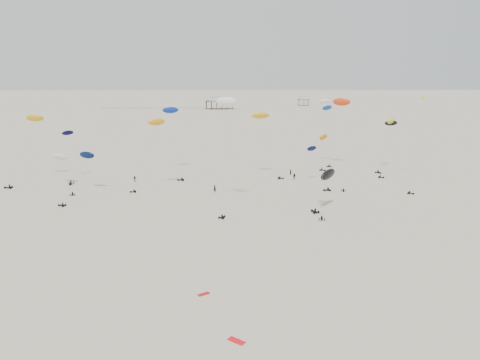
{
  "coord_description": "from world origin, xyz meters",
  "views": [
    {
      "loc": [
        -2.35,
        -14.65,
        31.95
      ],
      "look_at": [
        0.0,
        88.0,
        7.0
      ],
      "focal_mm": 35.0,
      "sensor_mm": 36.0,
      "label": 1
    }
  ],
  "objects_px": {
    "pavilion_small": "(304,102)",
    "spectator_0": "(215,192)",
    "rig_4": "(388,135)",
    "pavilion_main": "(219,104)",
    "rig_0": "(331,127)",
    "rig_8": "(153,132)"
  },
  "relations": [
    {
      "from": "pavilion_small",
      "to": "spectator_0",
      "type": "distance_m",
      "value": 284.18
    },
    {
      "from": "rig_0",
      "to": "spectator_0",
      "type": "distance_m",
      "value": 35.25
    },
    {
      "from": "pavilion_small",
      "to": "rig_4",
      "type": "height_order",
      "value": "rig_4"
    },
    {
      "from": "rig_4",
      "to": "spectator_0",
      "type": "bearing_deg",
      "value": -2.42
    },
    {
      "from": "pavilion_main",
      "to": "pavilion_small",
      "type": "xyz_separation_m",
      "value": [
        70.0,
        30.0,
        -0.74
      ]
    },
    {
      "from": "rig_4",
      "to": "rig_0",
      "type": "bearing_deg",
      "value": 14.79
    },
    {
      "from": "rig_0",
      "to": "spectator_0",
      "type": "xyz_separation_m",
      "value": [
        -30.88,
        -4.76,
        -16.32
      ]
    },
    {
      "from": "rig_0",
      "to": "rig_4",
      "type": "bearing_deg",
      "value": -128.02
    },
    {
      "from": "pavilion_small",
      "to": "rig_8",
      "type": "height_order",
      "value": "rig_8"
    },
    {
      "from": "rig_0",
      "to": "rig_4",
      "type": "xyz_separation_m",
      "value": [
        22.64,
        21.14,
        -5.26
      ]
    },
    {
      "from": "pavilion_small",
      "to": "rig_0",
      "type": "xyz_separation_m",
      "value": [
        -35.38,
        -271.56,
        12.83
      ]
    },
    {
      "from": "rig_0",
      "to": "rig_4",
      "type": "relative_size",
      "value": 1.37
    },
    {
      "from": "pavilion_main",
      "to": "pavilion_small",
      "type": "distance_m",
      "value": 76.16
    },
    {
      "from": "pavilion_small",
      "to": "spectator_0",
      "type": "bearing_deg",
      "value": -103.49
    },
    {
      "from": "rig_8",
      "to": "spectator_0",
      "type": "bearing_deg",
      "value": -114.96
    },
    {
      "from": "pavilion_main",
      "to": "rig_4",
      "type": "relative_size",
      "value": 1.29
    },
    {
      "from": "rig_8",
      "to": "spectator_0",
      "type": "distance_m",
      "value": 22.37
    },
    {
      "from": "pavilion_main",
      "to": "rig_4",
      "type": "height_order",
      "value": "rig_4"
    },
    {
      "from": "rig_0",
      "to": "rig_4",
      "type": "height_order",
      "value": "rig_0"
    },
    {
      "from": "pavilion_main",
      "to": "rig_8",
      "type": "distance_m",
      "value": 243.83
    },
    {
      "from": "rig_0",
      "to": "rig_8",
      "type": "relative_size",
      "value": 1.16
    },
    {
      "from": "rig_0",
      "to": "spectator_0",
      "type": "bearing_deg",
      "value": 17.71
    }
  ]
}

